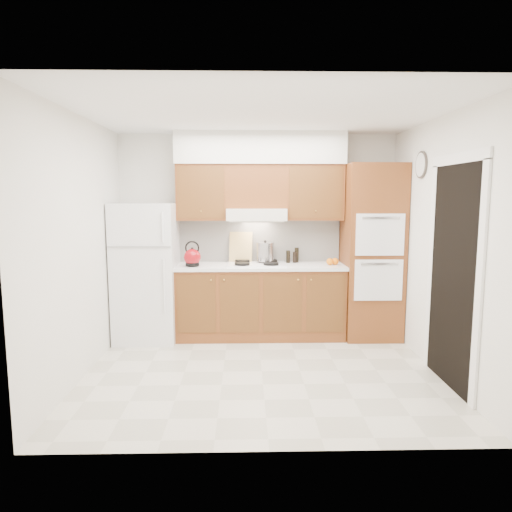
% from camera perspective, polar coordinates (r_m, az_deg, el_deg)
% --- Properties ---
extents(floor, '(3.60, 3.60, 0.00)m').
position_cam_1_polar(floor, '(4.89, 0.72, -14.21)').
color(floor, beige).
rests_on(floor, ground).
extents(ceiling, '(3.60, 3.60, 0.00)m').
position_cam_1_polar(ceiling, '(4.60, 0.77, 17.42)').
color(ceiling, white).
rests_on(ceiling, wall_back).
extents(wall_back, '(3.60, 0.02, 2.60)m').
position_cam_1_polar(wall_back, '(6.06, 0.22, 2.72)').
color(wall_back, white).
rests_on(wall_back, floor).
extents(wall_left, '(0.02, 3.00, 2.60)m').
position_cam_1_polar(wall_left, '(4.85, -21.05, 0.99)').
color(wall_left, white).
rests_on(wall_left, floor).
extents(wall_right, '(0.02, 3.00, 2.60)m').
position_cam_1_polar(wall_right, '(4.97, 21.97, 1.10)').
color(wall_right, white).
rests_on(wall_right, floor).
extents(fridge, '(0.75, 0.72, 1.72)m').
position_cam_1_polar(fridge, '(5.88, -13.50, -1.96)').
color(fridge, white).
rests_on(fridge, floor).
extents(base_cabinets, '(2.11, 0.60, 0.90)m').
position_cam_1_polar(base_cabinets, '(5.90, 0.54, -5.79)').
color(base_cabinets, brown).
rests_on(base_cabinets, floor).
extents(countertop, '(2.13, 0.62, 0.04)m').
position_cam_1_polar(countertop, '(5.80, 0.55, -1.29)').
color(countertop, white).
rests_on(countertop, base_cabinets).
extents(backsplash, '(2.11, 0.03, 0.56)m').
position_cam_1_polar(backsplash, '(6.05, 0.46, 1.95)').
color(backsplash, white).
rests_on(backsplash, countertop).
extents(oven_cabinet, '(0.70, 0.65, 2.20)m').
position_cam_1_polar(oven_cabinet, '(5.97, 14.25, 0.49)').
color(oven_cabinet, brown).
rests_on(oven_cabinet, floor).
extents(upper_cab_left, '(0.63, 0.33, 0.70)m').
position_cam_1_polar(upper_cab_left, '(5.89, -6.76, 7.88)').
color(upper_cab_left, brown).
rests_on(upper_cab_left, wall_back).
extents(upper_cab_right, '(0.73, 0.33, 0.70)m').
position_cam_1_polar(upper_cab_right, '(5.94, 7.25, 7.87)').
color(upper_cab_right, brown).
rests_on(upper_cab_right, wall_back).
extents(range_hood, '(0.75, 0.45, 0.15)m').
position_cam_1_polar(range_hood, '(5.82, 0.04, 5.23)').
color(range_hood, silver).
rests_on(range_hood, wall_back).
extents(upper_cab_over_hood, '(0.75, 0.33, 0.55)m').
position_cam_1_polar(upper_cab_over_hood, '(5.87, 0.02, 8.67)').
color(upper_cab_over_hood, brown).
rests_on(upper_cab_over_hood, range_hood).
extents(soffit, '(2.13, 0.36, 0.40)m').
position_cam_1_polar(soffit, '(5.89, 0.53, 13.30)').
color(soffit, silver).
rests_on(soffit, wall_back).
extents(cooktop, '(0.74, 0.50, 0.01)m').
position_cam_1_polar(cooktop, '(5.81, 0.05, -1.01)').
color(cooktop, white).
rests_on(cooktop, countertop).
extents(doorway, '(0.02, 0.90, 2.10)m').
position_cam_1_polar(doorway, '(4.68, 23.37, -2.43)').
color(doorway, black).
rests_on(doorway, floor).
extents(wall_clock, '(0.02, 0.30, 0.30)m').
position_cam_1_polar(wall_clock, '(5.46, 19.96, 10.67)').
color(wall_clock, '#3F3833').
rests_on(wall_clock, wall_right).
extents(kettle, '(0.28, 0.28, 0.21)m').
position_cam_1_polar(kettle, '(5.69, -7.97, -0.15)').
color(kettle, maroon).
rests_on(kettle, countertop).
extents(cutting_board, '(0.31, 0.14, 0.40)m').
position_cam_1_polar(cutting_board, '(5.99, -1.92, 1.12)').
color(cutting_board, tan).
rests_on(cutting_board, countertop).
extents(stock_pot, '(0.28, 0.28, 0.23)m').
position_cam_1_polar(stock_pot, '(5.90, 1.16, 0.51)').
color(stock_pot, '#ADACB1').
rests_on(stock_pot, cooktop).
extents(condiment_a, '(0.06, 0.06, 0.19)m').
position_cam_1_polar(condiment_a, '(6.02, 5.10, 0.14)').
color(condiment_a, black).
rests_on(condiment_a, countertop).
extents(condiment_b, '(0.07, 0.07, 0.16)m').
position_cam_1_polar(condiment_b, '(5.96, 4.04, -0.08)').
color(condiment_b, black).
rests_on(condiment_b, countertop).
extents(condiment_c, '(0.06, 0.06, 0.14)m').
position_cam_1_polar(condiment_c, '(5.98, 4.87, -0.16)').
color(condiment_c, black).
rests_on(condiment_c, countertop).
extents(orange_near, '(0.10, 0.10, 0.09)m').
position_cam_1_polar(orange_near, '(5.86, 9.86, -0.68)').
color(orange_near, orange).
rests_on(orange_near, countertop).
extents(orange_far, '(0.11, 0.11, 0.09)m').
position_cam_1_polar(orange_far, '(5.83, 9.22, -0.70)').
color(orange_far, orange).
rests_on(orange_far, countertop).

